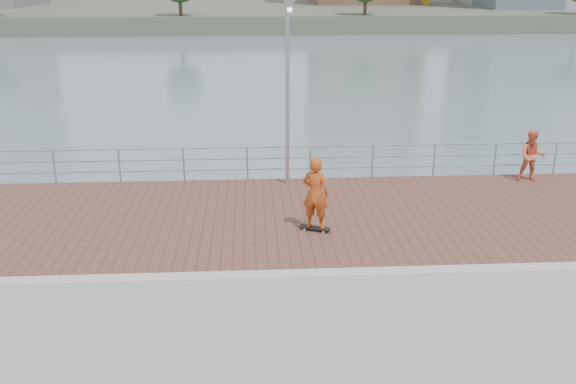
{
  "coord_description": "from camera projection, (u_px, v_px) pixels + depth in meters",
  "views": [
    {
      "loc": [
        -0.89,
        -13.0,
        6.55
      ],
      "look_at": [
        0.0,
        2.0,
        1.3
      ],
      "focal_mm": 40.0,
      "sensor_mm": 36.0,
      "label": 1
    }
  ],
  "objects": [
    {
      "name": "bystander",
      "position": [
        532.0,
        156.0,
        20.56
      ],
      "size": [
        0.97,
        0.86,
        1.67
      ],
      "primitive_type": "imported",
      "rotation": [
        0.0,
        0.0,
        -0.33
      ],
      "color": "#E96744",
      "rests_on": "brick_lane"
    },
    {
      "name": "curb",
      "position": [
        293.0,
        274.0,
        14.45
      ],
      "size": [
        40.0,
        0.4,
        0.06
      ],
      "primitive_type": "cube",
      "color": "#B7B5AD",
      "rests_on": "seawall"
    },
    {
      "name": "brick_lane",
      "position": [
        285.0,
        217.0,
        17.85
      ],
      "size": [
        40.0,
        6.8,
        0.02
      ],
      "primitive_type": "cube",
      "color": "brown",
      "rests_on": "seawall"
    },
    {
      "name": "street_lamp",
      "position": [
        288.0,
        48.0,
        18.75
      ],
      "size": [
        0.45,
        1.3,
        6.11
      ],
      "color": "gray",
      "rests_on": "brick_lane"
    },
    {
      "name": "water",
      "position": [
        293.0,
        352.0,
        15.12
      ],
      "size": [
        400.0,
        400.0,
        0.0
      ],
      "primitive_type": "plane",
      "color": "slate",
      "rests_on": "ground"
    },
    {
      "name": "far_shore",
      "position": [
        253.0,
        6.0,
        130.15
      ],
      "size": [
        320.0,
        95.0,
        2.5
      ],
      "primitive_type": "cube",
      "color": "#4C5142",
      "rests_on": "ground"
    },
    {
      "name": "skateboard",
      "position": [
        315.0,
        228.0,
        16.86
      ],
      "size": [
        0.84,
        0.51,
        0.09
      ],
      "rotation": [
        0.0,
        0.0,
        -0.4
      ],
      "color": "black",
      "rests_on": "brick_lane"
    },
    {
      "name": "guardrail",
      "position": [
        279.0,
        159.0,
        20.83
      ],
      "size": [
        39.06,
        0.06,
        1.13
      ],
      "color": "#8C9EA8",
      "rests_on": "brick_lane"
    },
    {
      "name": "skateboarder",
      "position": [
        315.0,
        193.0,
        16.54
      ],
      "size": [
        0.82,
        0.69,
        1.91
      ],
      "primitive_type": "imported",
      "rotation": [
        0.0,
        0.0,
        2.74
      ],
      "color": "#B44518",
      "rests_on": "skateboard"
    }
  ]
}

